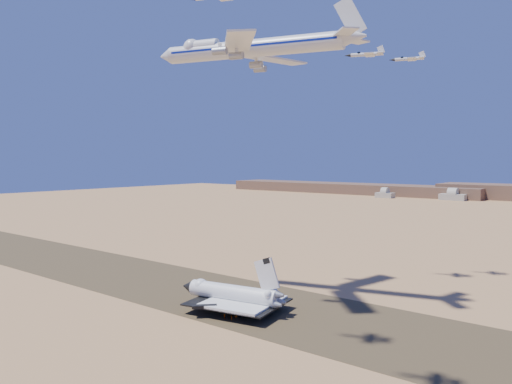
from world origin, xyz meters
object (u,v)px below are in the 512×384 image
Objects in this scene: crew_a at (236,315)px; crew_b at (232,318)px; shuttle at (232,295)px; crew_c at (225,316)px; chase_jet_c at (366,54)px; chase_jet_d at (409,59)px; carrier_747 at (246,49)px.

crew_a is 1.12× the size of crew_b.
crew_c is (4.05, -8.23, -4.15)m from shuttle.
crew_c is 0.11× the size of chase_jet_c.
chase_jet_d is at bearing 29.93° from chase_jet_c.
crew_a is at bearing -117.91° from chase_jet_c.
chase_jet_d reaches higher than crew_c.
carrier_747 reaches higher than crew_c.
chase_jet_c reaches higher than chase_jet_d.
carrier_747 is 90.81m from crew_a.
crew_c is at bearing 159.89° from crew_a.
chase_jet_c is 1.10× the size of chase_jet_d.
shuttle is 2.74× the size of chase_jet_d.
chase_jet_c is at bearing 66.58° from shuttle.
chase_jet_d reaches higher than crew_a.
chase_jet_c is at bearing -148.45° from chase_jet_d.
shuttle reaches higher than crew_b.
shuttle is 10.07m from crew_c.
carrier_747 is at bearing 104.76° from shuttle.
carrier_747 reaches higher than crew_b.
chase_jet_d is (19.85, 86.12, 89.15)m from crew_b.
chase_jet_d reaches higher than crew_b.
carrier_747 is at bearing 53.16° from crew_a.
crew_b is (0.29, -2.45, -0.10)m from crew_a.
crew_c is 115.82m from chase_jet_c.
crew_a reaches higher than crew_b.
crew_a is (6.40, -5.46, -4.11)m from shuttle.
chase_jet_c reaches higher than shuttle.
chase_jet_c is at bearing 13.35° from crew_a.
carrier_747 is at bearing -17.43° from crew_b.
crew_b is at bearing -152.99° from crew_a.
crew_a is at bearing -73.24° from carrier_747.
carrier_747 is 44.99× the size of crew_c.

